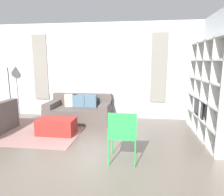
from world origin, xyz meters
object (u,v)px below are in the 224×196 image
at_px(couch_main, 80,111).
at_px(ottoman, 57,127).
at_px(shelving_unit, 211,91).
at_px(floor_lamp, 8,67).
at_px(folding_chair, 123,132).

distance_m(couch_main, ottoman, 1.13).
xyz_separation_m(shelving_unit, ottoman, (-3.32, -0.27, -0.84)).
relative_size(floor_lamp, folding_chair, 1.99).
distance_m(floor_lamp, folding_chair, 4.39).
height_order(shelving_unit, folding_chair, shelving_unit).
bearing_deg(couch_main, folding_chair, -57.92).
distance_m(shelving_unit, couch_main, 3.31).
distance_m(shelving_unit, folding_chair, 2.27).
xyz_separation_m(shelving_unit, couch_main, (-3.11, 0.83, -0.75)).
xyz_separation_m(shelving_unit, folding_chair, (-1.74, -1.36, -0.51)).
bearing_deg(folding_chair, shelving_unit, -142.00).
bearing_deg(shelving_unit, couch_main, 165.09).
distance_m(shelving_unit, floor_lamp, 5.42).
height_order(shelving_unit, floor_lamp, shelving_unit).
xyz_separation_m(floor_lamp, folding_chair, (3.56, -2.39, -0.95)).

